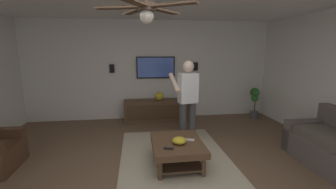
{
  "coord_description": "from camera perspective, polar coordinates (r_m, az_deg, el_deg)",
  "views": [
    {
      "loc": [
        -2.83,
        0.39,
        1.84
      ],
      "look_at": [
        1.17,
        -0.17,
        1.05
      ],
      "focal_mm": 24.23,
      "sensor_mm": 36.0,
      "label": 1
    }
  ],
  "objects": [
    {
      "name": "ground_plane",
      "position": [
        3.4,
        -0.09,
        -21.66
      ],
      "size": [
        7.79,
        7.79,
        0.0
      ],
      "primitive_type": "plane",
      "color": "brown"
    },
    {
      "name": "wall_back_tv",
      "position": [
        6.16,
        -4.3,
        6.11
      ],
      "size": [
        0.1,
        6.68,
        2.61
      ],
      "primitive_type": "cube",
      "color": "silver",
      "rests_on": "ground"
    },
    {
      "name": "area_rug",
      "position": [
        4.06,
        1.74,
        -15.75
      ],
      "size": [
        2.68,
        1.85,
        0.01
      ],
      "primitive_type": "cube",
      "color": "tan",
      "rests_on": "ground"
    },
    {
      "name": "coffee_table",
      "position": [
        3.76,
        2.29,
        -13.17
      ],
      "size": [
        1.0,
        0.8,
        0.4
      ],
      "color": "#513823",
      "rests_on": "ground"
    },
    {
      "name": "media_console",
      "position": [
        6.02,
        -2.81,
        -3.96
      ],
      "size": [
        0.45,
        1.7,
        0.55
      ],
      "rotation": [
        0.0,
        0.0,
        3.14
      ],
      "color": "#513823",
      "rests_on": "ground"
    },
    {
      "name": "tv",
      "position": [
        6.07,
        -3.11,
        6.81
      ],
      "size": [
        0.05,
        1.02,
        0.57
      ],
      "rotation": [
        0.0,
        0.0,
        3.14
      ],
      "color": "black"
    },
    {
      "name": "person_standing",
      "position": [
        4.49,
        4.93,
        -0.57
      ],
      "size": [
        0.61,
        0.61,
        1.64
      ],
      "rotation": [
        0.0,
        0.0,
        0.2
      ],
      "color": "#3F3F3F",
      "rests_on": "ground"
    },
    {
      "name": "potted_plant_short",
      "position": [
        6.59,
        21.01,
        -0.85
      ],
      "size": [
        0.39,
        0.28,
        0.83
      ],
      "color": "#4C4C51",
      "rests_on": "ground"
    },
    {
      "name": "bowl",
      "position": [
        3.62,
        2.86,
        -11.48
      ],
      "size": [
        0.22,
        0.22,
        0.1
      ],
      "primitive_type": "ellipsoid",
      "color": "gold",
      "rests_on": "coffee_table"
    },
    {
      "name": "remote_white",
      "position": [
        3.75,
        5.49,
        -11.28
      ],
      "size": [
        0.09,
        0.16,
        0.02
      ],
      "primitive_type": "cube",
      "rotation": [
        0.0,
        0.0,
        1.24
      ],
      "color": "white",
      "rests_on": "coffee_table"
    },
    {
      "name": "remote_black",
      "position": [
        3.44,
        0.16,
        -13.4
      ],
      "size": [
        0.09,
        0.16,
        0.02
      ],
      "primitive_type": "cube",
      "rotation": [
        0.0,
        0.0,
        4.41
      ],
      "color": "black",
      "rests_on": "coffee_table"
    },
    {
      "name": "vase_round",
      "position": [
        5.92,
        -2.25,
        -0.39
      ],
      "size": [
        0.22,
        0.22,
        0.22
      ],
      "primitive_type": "sphere",
      "color": "gold",
      "rests_on": "media_console"
    },
    {
      "name": "wall_speaker_left",
      "position": [
        6.27,
        6.93,
        7.05
      ],
      "size": [
        0.06,
        0.12,
        0.22
      ],
      "primitive_type": "cube",
      "color": "black"
    },
    {
      "name": "wall_speaker_right",
      "position": [
        6.1,
        -13.93,
        6.36
      ],
      "size": [
        0.06,
        0.12,
        0.22
      ],
      "primitive_type": "cube",
      "color": "black"
    },
    {
      "name": "ceiling_fan",
      "position": [
        2.73,
        -5.6,
        20.46
      ],
      "size": [
        1.13,
        1.12,
        0.46
      ],
      "color": "#4C3828"
    }
  ]
}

